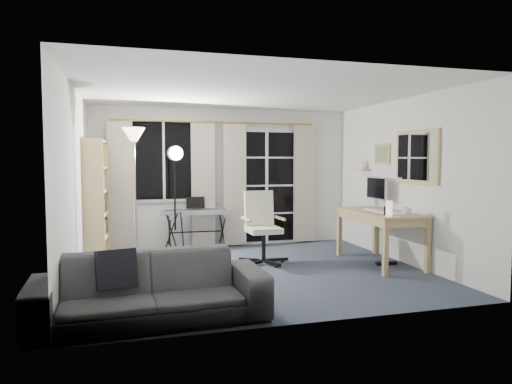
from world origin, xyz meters
TOP-DOWN VIEW (x-y plane):
  - floor at (0.00, 0.00)m, footprint 4.50×4.00m
  - window at (-1.05, 1.97)m, footprint 1.20×0.08m
  - french_door at (0.75, 1.97)m, footprint 1.32×0.09m
  - curtains at (-0.14, 1.88)m, footprint 3.60×0.07m
  - bookshelf at (-2.12, 1.26)m, footprint 0.32×0.85m
  - torchiere_lamp at (-1.54, 0.69)m, footprint 0.31×0.31m
  - keyboard_piano at (-0.55, 1.70)m, footprint 1.16×0.58m
  - studio_light at (-0.92, 1.36)m, footprint 0.34×0.35m
  - office_chair at (0.24, 0.56)m, footprint 0.70×0.73m
  - desk at (1.88, -0.01)m, footprint 0.72×1.43m
  - monitor at (2.08, 0.44)m, footprint 0.18×0.55m
  - desk_clutter at (1.81, -0.24)m, footprint 0.45×0.87m
  - mug at (1.98, -0.51)m, footprint 0.13×0.10m
  - wall_mirror at (2.22, -0.35)m, footprint 0.04×0.94m
  - framed_print at (2.23, 0.55)m, footprint 0.03×0.42m
  - wall_shelf at (2.16, 1.05)m, footprint 0.16×0.30m
  - sofa at (-1.44, -1.55)m, footprint 2.17×0.71m

SIDE VIEW (x-z plane):
  - floor at x=0.00m, z-range -0.02..0.00m
  - sofa at x=-1.44m, z-range 0.00..0.84m
  - desk_clutter at x=1.81m, z-range 0.12..1.09m
  - office_chair at x=0.24m, z-range 0.09..1.15m
  - keyboard_piano at x=-0.55m, z-range 0.21..1.05m
  - desk at x=1.88m, z-range 0.29..1.05m
  - mug at x=1.98m, z-range 0.77..0.89m
  - bookshelf at x=-2.12m, z-range -0.05..1.76m
  - french_door at x=0.75m, z-range -0.03..2.08m
  - monitor at x=2.08m, z-range 0.82..1.30m
  - curtains at x=-0.14m, z-range 0.03..2.16m
  - wall_shelf at x=2.16m, z-range 1.32..1.50m
  - studio_light at x=-0.92m, z-range 0.53..2.30m
  - window at x=-1.05m, z-range 0.80..2.20m
  - wall_mirror at x=2.22m, z-range 1.18..1.92m
  - torchiere_lamp at x=-1.54m, z-range 0.59..2.54m
  - framed_print at x=2.23m, z-range 1.44..1.76m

